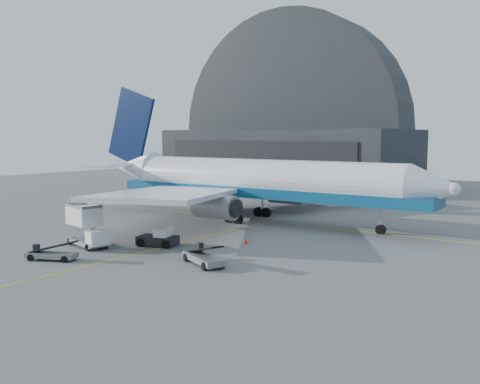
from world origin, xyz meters
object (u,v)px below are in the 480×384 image
Objects in this scene: catering_truck at (86,227)px; belt_loader_a at (51,254)px; belt_loader_b at (203,257)px; pushback_tug at (159,239)px; airliner at (248,181)px.

belt_loader_a is (2.13, -5.57, -1.39)m from catering_truck.
catering_truck is 1.11× the size of belt_loader_b.
catering_truck is 1.27× the size of belt_loader_a.
belt_loader_b is (8.41, -3.49, -0.03)m from pushback_tug.
belt_loader_b reaches higher than belt_loader_a.
airliner is at bearing 78.36° from pushback_tug.
belt_loader_a is at bearing -126.19° from belt_loader_b.
pushback_tug is at bearing -84.04° from airliner.
pushback_tug is 0.80× the size of belt_loader_b.
catering_truck is at bearing -99.00° from airliner.
catering_truck is at bearing -160.26° from pushback_tug.
belt_loader_b is (10.35, -22.04, -4.43)m from airliner.
catering_truck is 7.09m from pushback_tug.
catering_truck reaches higher than belt_loader_b.
catering_truck is at bearing -151.25° from belt_loader_b.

